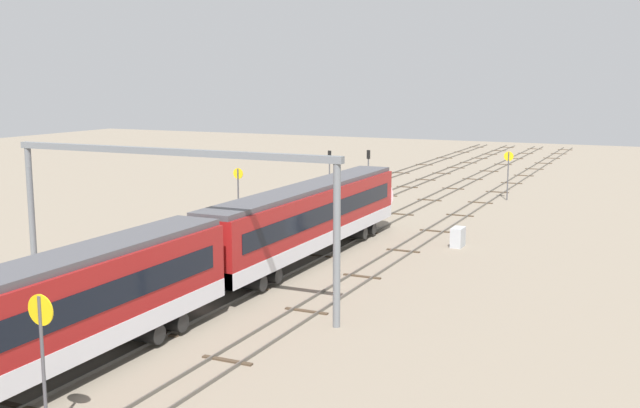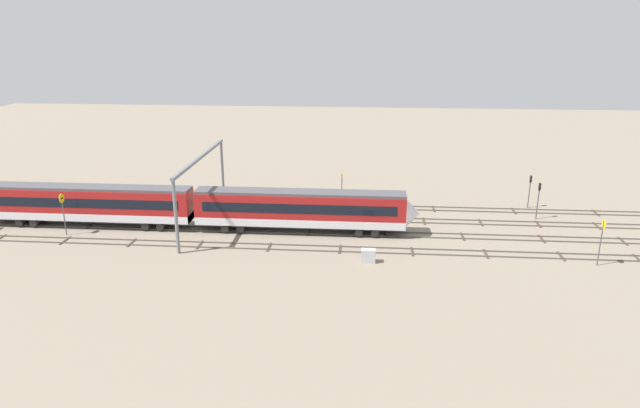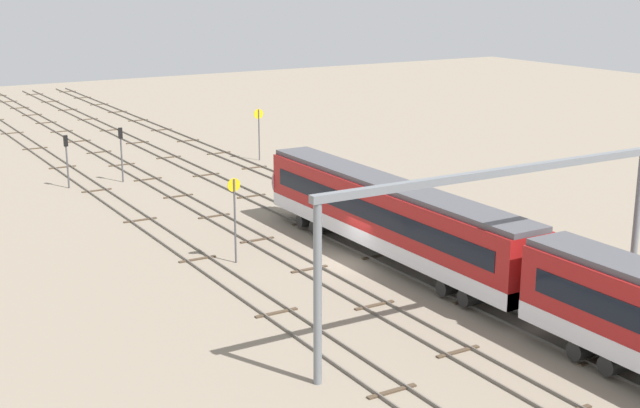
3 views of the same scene
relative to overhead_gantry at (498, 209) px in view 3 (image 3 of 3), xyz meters
name	(u,v)px [view 3 (image 3 of 3)]	position (x,y,z in m)	size (l,w,h in m)	color
ground_plane	(345,263)	(13.05, 0.06, -6.35)	(200.04, 200.04, 0.00)	gray
track_near_foreground	(441,243)	(13.05, -7.32, -6.28)	(184.04, 2.40, 0.16)	#59544C
track_with_train	(378,255)	(13.05, -2.40, -6.28)	(184.04, 2.40, 0.16)	#59544C
track_middle	(309,269)	(13.05, 2.52, -6.28)	(184.04, 2.40, 0.16)	#59544C
track_second_far	(234,283)	(13.05, 7.44, -6.28)	(184.04, 2.40, 0.16)	#59544C
overhead_gantry	(498,209)	(0.00, 0.00, 0.00)	(0.40, 19.97, 8.28)	slate
speed_sign_mid_trackside	(259,127)	(42.75, -9.29, -3.19)	(0.14, 0.93, 4.81)	#4C4C51
speed_sign_far_trackside	(235,210)	(16.47, 5.67, -3.06)	(0.14, 0.82, 5.22)	#4C4C51
signal_light_trackside_approach	(121,147)	(40.60, 4.59, -3.34)	(0.31, 0.32, 4.60)	#4C4C51
signal_light_trackside_departure	(67,153)	(40.77, 9.08, -3.49)	(0.31, 0.32, 4.35)	#4C4C51
relay_cabinet	(416,204)	(19.90, -10.37, -5.65)	(1.45, 0.79, 1.40)	#B2B7BC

